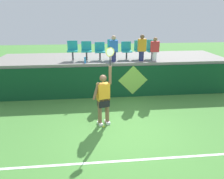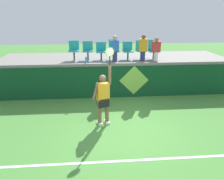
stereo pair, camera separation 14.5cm
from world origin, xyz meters
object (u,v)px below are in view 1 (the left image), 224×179
object	(u,v)px
stadium_chair_0	(73,49)
stadium_chair_6	(152,49)
stadium_chair_5	(139,49)
spectator_0	(114,48)
spectator_1	(142,47)
spectator_2	(155,49)
stadium_chair_1	(86,50)
stadium_chair_2	(100,50)
tennis_ball	(104,127)
stadium_chair_3	(113,49)
tennis_player	(103,97)
water_bottle	(85,60)
stadium_chair_4	(126,50)

from	to	relation	value
stadium_chair_0	stadium_chair_6	bearing A→B (deg)	0.14
stadium_chair_5	spectator_0	xyz separation A→B (m)	(-1.22, -0.45, 0.12)
stadium_chair_6	spectator_0	xyz separation A→B (m)	(-1.79, -0.45, 0.13)
spectator_1	spectator_2	world-z (taller)	spectator_1
stadium_chair_1	stadium_chair_2	distance (m)	0.59
tennis_ball	stadium_chair_3	size ratio (longest dim) A/B	0.08
stadium_chair_0	spectator_2	distance (m)	3.58
tennis_player	stadium_chair_1	bearing A→B (deg)	99.21
stadium_chair_0	spectator_1	size ratio (longest dim) A/B	0.75
stadium_chair_1	stadium_chair_2	bearing A→B (deg)	-0.04
stadium_chair_5	stadium_chair_6	distance (m)	0.57
stadium_chair_2	spectator_2	distance (m)	2.40
water_bottle	spectator_0	bearing A→B (deg)	11.60
water_bottle	stadium_chair_3	size ratio (longest dim) A/B	0.30
spectator_0	stadium_chair_2	bearing A→B (deg)	142.14
spectator_2	spectator_0	bearing A→B (deg)	-179.97
water_bottle	spectator_1	world-z (taller)	spectator_1
stadium_chair_2	stadium_chair_6	size ratio (longest dim) A/B	0.91
tennis_player	stadium_chair_0	size ratio (longest dim) A/B	3.00
tennis_player	spectator_0	distance (m)	3.08
stadium_chair_2	spectator_2	xyz separation A→B (m)	(2.36, -0.44, 0.09)
stadium_chair_5	stadium_chair_6	world-z (taller)	stadium_chair_6
spectator_1	stadium_chair_2	bearing A→B (deg)	166.22
tennis_ball	water_bottle	distance (m)	3.26
tennis_ball	spectator_0	distance (m)	3.71
water_bottle	spectator_0	xyz separation A→B (m)	(1.22, 0.25, 0.44)
water_bottle	stadium_chair_6	size ratio (longest dim) A/B	0.31
stadium_chair_1	stadium_chair_6	xyz separation A→B (m)	(2.95, 0.01, -0.01)
stadium_chair_5	stadium_chair_6	size ratio (longest dim) A/B	0.97
stadium_chair_5	spectator_1	distance (m)	0.46
water_bottle	stadium_chair_0	size ratio (longest dim) A/B	0.31
stadium_chair_2	stadium_chair_0	bearing A→B (deg)	179.94
stadium_chair_3	stadium_chair_4	world-z (taller)	stadium_chair_3
water_bottle	stadium_chair_6	world-z (taller)	stadium_chair_6
tennis_player	stadium_chair_1	size ratio (longest dim) A/B	3.12
spectator_0	stadium_chair_3	bearing A→B (deg)	90.00
water_bottle	stadium_chair_1	bearing A→B (deg)	84.71
stadium_chair_0	stadium_chair_1	size ratio (longest dim) A/B	1.04
water_bottle	stadium_chair_2	world-z (taller)	stadium_chair_2
water_bottle	spectator_0	distance (m)	1.32
stadium_chair_2	stadium_chair_3	size ratio (longest dim) A/B	0.87
water_bottle	stadium_chair_4	world-z (taller)	stadium_chair_4
tennis_player	stadium_chair_3	distance (m)	3.46
water_bottle	spectator_1	bearing A→B (deg)	5.99
stadium_chair_0	spectator_0	distance (m)	1.82
tennis_player	stadium_chair_6	xyz separation A→B (m)	(2.42, 3.25, 0.99)
spectator_1	stadium_chair_4	bearing A→B (deg)	143.61
stadium_chair_2	spectator_0	distance (m)	0.74
stadium_chair_1	spectator_0	world-z (taller)	spectator_0
stadium_chair_6	spectator_2	bearing A→B (deg)	-90.00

